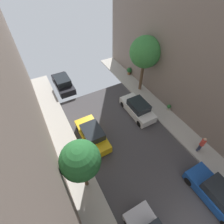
% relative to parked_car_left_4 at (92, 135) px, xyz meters
% --- Properties ---
extents(parked_car_left_4, '(1.78, 4.20, 1.57)m').
position_rel_parked_car_left_4_xyz_m(parked_car_left_4, '(0.00, 0.00, 0.00)').
color(parked_car_left_4, gold).
rests_on(parked_car_left_4, ground).
extents(parked_car_left_5, '(1.78, 4.20, 1.57)m').
position_rel_parked_car_left_4_xyz_m(parked_car_left_5, '(0.00, 8.59, 0.00)').
color(parked_car_left_5, black).
rests_on(parked_car_left_5, ground).
extents(parked_car_right_2, '(1.78, 4.20, 1.57)m').
position_rel_parked_car_left_4_xyz_m(parked_car_right_2, '(5.40, -8.56, 0.00)').
color(parked_car_right_2, '#194799').
rests_on(parked_car_right_2, ground).
extents(parked_car_right_3, '(1.78, 4.20, 1.57)m').
position_rel_parked_car_left_4_xyz_m(parked_car_right_3, '(5.40, 0.83, 0.00)').
color(parked_car_right_3, white).
rests_on(parked_car_right_3, ground).
extents(pedestrian, '(0.40, 0.36, 1.72)m').
position_rel_parked_car_left_4_xyz_m(pedestrian, '(7.42, -5.40, 0.35)').
color(pedestrian, '#2D334C').
rests_on(pedestrian, sidewalk_right).
extents(street_tree_0, '(2.48, 2.48, 4.85)m').
position_rel_parked_car_left_4_xyz_m(street_tree_0, '(-2.04, -3.47, 3.01)').
color(street_tree_0, brown).
rests_on(street_tree_0, sidewalk_left).
extents(street_tree_1, '(3.19, 3.19, 6.23)m').
position_rel_parked_car_left_4_xyz_m(street_tree_1, '(7.93, 3.93, 4.03)').
color(street_tree_1, brown).
rests_on(street_tree_1, sidewalk_right).
extents(potted_plant_1, '(0.40, 0.40, 0.66)m').
position_rel_parked_car_left_4_xyz_m(potted_plant_1, '(8.49, -0.44, -0.21)').
color(potted_plant_1, '#B2A899').
rests_on(potted_plant_1, sidewalk_right).
extents(potted_plant_3, '(0.64, 0.64, 0.94)m').
position_rel_parked_car_left_4_xyz_m(potted_plant_3, '(8.45, 7.15, -0.03)').
color(potted_plant_3, brown).
rests_on(potted_plant_3, sidewalk_right).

